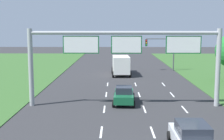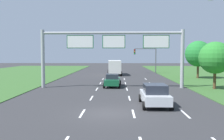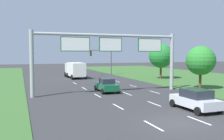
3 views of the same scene
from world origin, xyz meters
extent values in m
cube|color=white|center=(-1.75, 6.00, 0.00)|extent=(0.14, 2.40, 0.01)
cube|color=white|center=(-1.75, 12.00, 0.00)|extent=(0.14, 2.40, 0.01)
cube|color=white|center=(-1.75, 18.00, 0.00)|extent=(0.14, 2.40, 0.01)
cube|color=white|center=(-1.75, 24.00, 0.00)|extent=(0.14, 2.40, 0.01)
cube|color=white|center=(1.75, 6.00, 0.00)|extent=(0.14, 2.40, 0.01)
cube|color=white|center=(1.75, 12.00, 0.00)|extent=(0.14, 2.40, 0.01)
cube|color=white|center=(1.75, 18.00, 0.00)|extent=(0.14, 2.40, 0.01)
cube|color=white|center=(1.75, 24.00, 0.00)|extent=(0.14, 2.40, 0.01)
cube|color=white|center=(5.25, 6.00, 0.00)|extent=(0.14, 2.40, 0.01)
cube|color=white|center=(5.25, 12.00, 0.00)|extent=(0.14, 2.40, 0.01)
cube|color=white|center=(5.25, 18.00, 0.00)|extent=(0.14, 2.40, 0.01)
cube|color=white|center=(5.25, 24.00, 0.00)|extent=(0.14, 2.40, 0.01)
cube|color=#145633|center=(0.02, 14.25, 0.66)|extent=(1.95, 4.48, 0.69)
cube|color=#232833|center=(0.01, 14.05, 1.31)|extent=(1.54, 1.84, 0.61)
cylinder|color=black|center=(-0.81, 15.94, 0.32)|extent=(0.25, 0.65, 0.64)
cylinder|color=black|center=(0.99, 15.86, 0.32)|extent=(0.25, 0.65, 0.64)
cylinder|color=black|center=(-0.95, 12.63, 0.32)|extent=(0.25, 0.65, 0.64)
cylinder|color=black|center=(0.86, 12.56, 0.32)|extent=(0.25, 0.65, 0.64)
cube|color=silver|center=(3.58, 2.73, 0.67)|extent=(1.96, 4.34, 0.71)
cube|color=#232833|center=(3.58, 2.58, 1.37)|extent=(1.69, 2.22, 0.68)
cylinder|color=black|center=(2.59, 4.34, 0.32)|extent=(0.22, 0.64, 0.64)
cylinder|color=black|center=(4.58, 4.34, 0.32)|extent=(0.22, 0.64, 0.64)
cube|color=silver|center=(-0.07, 34.94, 1.55)|extent=(2.27, 2.18, 2.20)
cube|color=silver|center=(0.06, 31.24, 1.66)|extent=(2.53, 5.08, 2.41)
cylinder|color=black|center=(-1.22, 35.40, 0.45)|extent=(0.31, 0.91, 0.90)
cylinder|color=black|center=(1.04, 35.48, 0.45)|extent=(0.31, 0.91, 0.90)
cylinder|color=black|center=(-1.22, 33.10, 0.45)|extent=(0.31, 0.91, 0.90)
cylinder|color=black|center=(1.20, 33.18, 0.45)|extent=(0.31, 0.91, 0.90)
cylinder|color=black|center=(-1.09, 29.30, 0.45)|extent=(0.31, 0.91, 0.90)
cylinder|color=black|center=(1.33, 29.38, 0.45)|extent=(0.31, 0.91, 0.90)
cylinder|color=#9EA0A5|center=(-8.40, 13.24, 3.50)|extent=(0.44, 0.44, 7.00)
cylinder|color=#9EA0A5|center=(8.40, 13.24, 3.50)|extent=(0.44, 0.44, 7.00)
cylinder|color=#9EA0A5|center=(0.00, 13.24, 6.60)|extent=(16.80, 0.32, 0.32)
cube|color=#0C5B28|center=(-3.85, 13.24, 5.55)|extent=(3.21, 0.12, 1.57)
cube|color=white|center=(-3.85, 13.18, 5.55)|extent=(3.05, 0.01, 1.41)
cube|color=#0C5B28|center=(0.20, 13.24, 5.55)|extent=(2.73, 0.12, 1.57)
cube|color=white|center=(0.20, 13.18, 5.55)|extent=(2.57, 0.01, 1.41)
cube|color=#0C5B28|center=(5.25, 13.24, 5.55)|extent=(3.13, 0.12, 1.57)
cube|color=white|center=(5.25, 13.18, 5.55)|extent=(2.97, 0.01, 1.41)
cylinder|color=#47494F|center=(8.77, 36.50, 2.80)|extent=(0.20, 0.20, 5.60)
cylinder|color=#47494F|center=(6.52, 36.50, 5.25)|extent=(4.50, 0.14, 0.14)
cube|color=black|center=(4.27, 36.50, 4.60)|extent=(0.32, 0.36, 1.10)
sphere|color=red|center=(4.27, 36.30, 4.97)|extent=(0.22, 0.22, 0.22)
sphere|color=orange|center=(4.27, 36.30, 4.60)|extent=(0.22, 0.22, 0.22)
sphere|color=green|center=(4.27, 36.30, 4.23)|extent=(0.22, 0.22, 0.22)
camera|label=1|loc=(-0.81, -14.47, 7.06)|focal=50.00mm
camera|label=2|loc=(0.67, -16.77, 4.02)|focal=40.00mm
camera|label=3|loc=(-9.53, -13.56, 4.52)|focal=40.00mm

